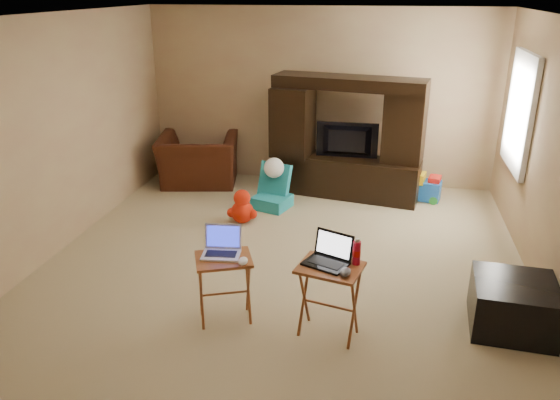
% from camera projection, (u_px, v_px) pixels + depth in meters
% --- Properties ---
extents(floor, '(5.50, 5.50, 0.00)m').
position_uv_depth(floor, '(284.00, 263.00, 5.80)').
color(floor, '#C6B389').
rests_on(floor, ground).
extents(ceiling, '(5.50, 5.50, 0.00)m').
position_uv_depth(ceiling, '(284.00, 16.00, 4.88)').
color(ceiling, silver).
rests_on(ceiling, ground).
extents(wall_back, '(5.00, 0.00, 5.00)m').
position_uv_depth(wall_back, '(320.00, 98.00, 7.85)').
color(wall_back, tan).
rests_on(wall_back, ground).
extents(wall_front, '(5.00, 0.00, 5.00)m').
position_uv_depth(wall_front, '(184.00, 296.00, 2.83)').
color(wall_front, tan).
rests_on(wall_front, ground).
extents(wall_left, '(0.00, 5.50, 5.50)m').
position_uv_depth(wall_left, '(53.00, 137.00, 5.79)').
color(wall_left, tan).
rests_on(wall_left, ground).
extents(wall_right, '(0.00, 5.50, 5.50)m').
position_uv_depth(wall_right, '(558.00, 165.00, 4.89)').
color(wall_right, tan).
rests_on(wall_right, ground).
extents(window_pane, '(0.00, 1.20, 1.20)m').
position_uv_depth(window_pane, '(522.00, 112.00, 6.25)').
color(window_pane, white).
rests_on(window_pane, ground).
extents(window_frame, '(0.06, 1.14, 1.34)m').
position_uv_depth(window_frame, '(520.00, 112.00, 6.25)').
color(window_frame, white).
rests_on(window_frame, ground).
extents(entertainment_center, '(2.07, 0.83, 1.65)m').
position_uv_depth(entertainment_center, '(347.00, 138.00, 7.39)').
color(entertainment_center, black).
rests_on(entertainment_center, floor).
extents(television, '(0.84, 0.11, 0.48)m').
position_uv_depth(television, '(347.00, 141.00, 7.36)').
color(television, black).
rests_on(television, entertainment_center).
extents(recliner, '(1.29, 1.18, 0.73)m').
position_uv_depth(recliner, '(199.00, 160.00, 8.01)').
color(recliner, '#41170E').
rests_on(recliner, floor).
extents(child_rocker, '(0.56, 0.60, 0.58)m').
position_uv_depth(child_rocker, '(272.00, 187.00, 7.15)').
color(child_rocker, teal).
rests_on(child_rocker, floor).
extents(plush_toy, '(0.39, 0.33, 0.44)m').
position_uv_depth(plush_toy, '(242.00, 206.00, 6.72)').
color(plush_toy, red).
rests_on(plush_toy, floor).
extents(push_toy, '(0.59, 0.48, 0.39)m').
position_uv_depth(push_toy, '(421.00, 186.00, 7.45)').
color(push_toy, blue).
rests_on(push_toy, floor).
extents(ottoman, '(0.72, 0.72, 0.43)m').
position_uv_depth(ottoman, '(513.00, 305.00, 4.63)').
color(ottoman, black).
rests_on(ottoman, floor).
extents(tray_table_left, '(0.58, 0.52, 0.61)m').
position_uv_depth(tray_table_left, '(225.00, 289.00, 4.71)').
color(tray_table_left, '#955324').
rests_on(tray_table_left, floor).
extents(tray_table_right, '(0.57, 0.50, 0.65)m').
position_uv_depth(tray_table_right, '(329.00, 301.00, 4.50)').
color(tray_table_right, '#984B24').
rests_on(tray_table_right, floor).
extents(laptop_left, '(0.35, 0.30, 0.24)m').
position_uv_depth(laptop_left, '(220.00, 243.00, 4.59)').
color(laptop_left, silver).
rests_on(laptop_left, tray_table_left).
extents(laptop_right, '(0.42, 0.39, 0.24)m').
position_uv_depth(laptop_right, '(326.00, 251.00, 4.36)').
color(laptop_right, black).
rests_on(laptop_right, tray_table_right).
extents(mouse_left, '(0.09, 0.13, 0.05)m').
position_uv_depth(mouse_left, '(243.00, 261.00, 4.49)').
color(mouse_left, silver).
rests_on(mouse_left, tray_table_left).
extents(mouse_right, '(0.10, 0.14, 0.05)m').
position_uv_depth(mouse_right, '(345.00, 272.00, 4.24)').
color(mouse_right, '#3F3F44').
rests_on(mouse_right, tray_table_right).
extents(water_bottle, '(0.06, 0.06, 0.20)m').
position_uv_depth(water_bottle, '(357.00, 253.00, 4.38)').
color(water_bottle, '#BA0B26').
rests_on(water_bottle, tray_table_right).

